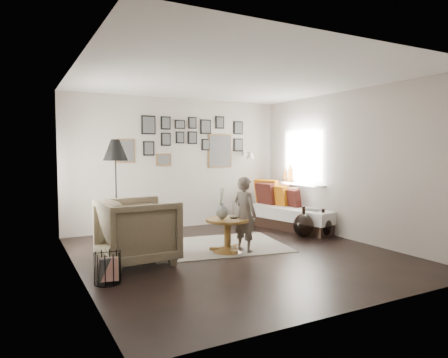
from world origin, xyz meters
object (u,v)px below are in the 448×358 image
pedestal_table (228,237)px  floor_lamp (115,154)px  vase (222,209)px  daybed (291,213)px  child (245,214)px  magazine_basket (108,268)px  armchair (138,231)px  demijohn_small (323,226)px  demijohn_large (303,225)px

pedestal_table → floor_lamp: floor_lamp is taller
vase → daybed: 2.46m
vase → child: size_ratio=0.41×
pedestal_table → magazine_basket: bearing=-162.9°
child → floor_lamp: bearing=30.2°
pedestal_table → floor_lamp: (-1.35, 1.40, 1.26)m
daybed → child: child is taller
armchair → child: child is taller
magazine_basket → demijohn_small: (3.99, 0.78, 0.01)m
armchair → magazine_basket: size_ratio=2.67×
daybed → demijohn_small: daybed is taller
vase → magazine_basket: bearing=-161.7°
vase → daybed: size_ratio=0.23×
daybed → armchair: size_ratio=2.09×
vase → armchair: 1.31m
floor_lamp → child: 2.37m
demijohn_large → daybed: bearing=66.5°
child → daybed: bearing=-73.4°
daybed → armchair: daybed is taller
daybed → demijohn_large: daybed is taller
daybed → vase: bearing=-165.6°
child → magazine_basket: bearing=85.9°
pedestal_table → daybed: bearing=28.7°
pedestal_table → child: child is taller
daybed → magazine_basket: (-4.00, -1.73, -0.12)m
daybed → floor_lamp: size_ratio=1.19×
armchair → demijohn_small: 3.46m
daybed → child: bearing=-159.2°
vase → magazine_basket: 1.99m
demijohn_small → daybed: bearing=89.5°
demijohn_small → demijohn_large: bearing=161.1°
daybed → magazine_basket: size_ratio=5.58×
armchair → demijohn_large: bearing=-88.1°
pedestal_table → daybed: size_ratio=0.32×
vase → floor_lamp: floor_lamp is taller
demijohn_large → demijohn_small: demijohn_large is taller
child → pedestal_table: bearing=55.1°
pedestal_table → demijohn_large: demijohn_large is taller
vase → floor_lamp: (-1.27, 1.38, 0.83)m
vase → demijohn_large: vase is taller
vase → magazine_basket: vase is taller
armchair → child: 1.64m
magazine_basket → pedestal_table: bearing=17.1°
pedestal_table → floor_lamp: bearing=134.1°
daybed → demijohn_large: bearing=-126.5°
floor_lamp → child: size_ratio=1.50×
floor_lamp → magazine_basket: 2.45m
floor_lamp → child: bearing=-42.6°
armchair → child: bearing=-97.9°
armchair → demijohn_large: 3.11m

